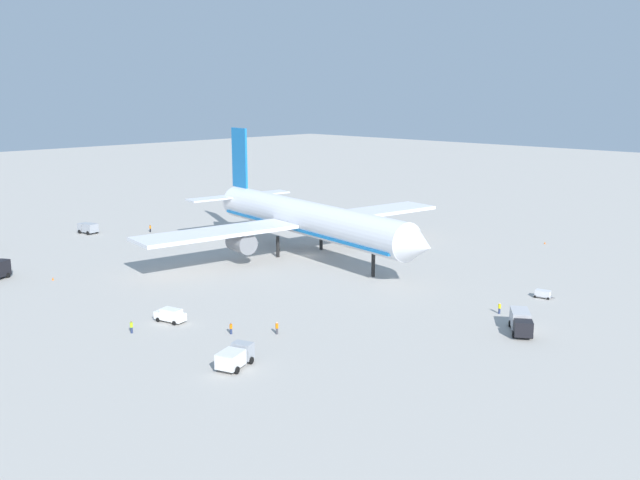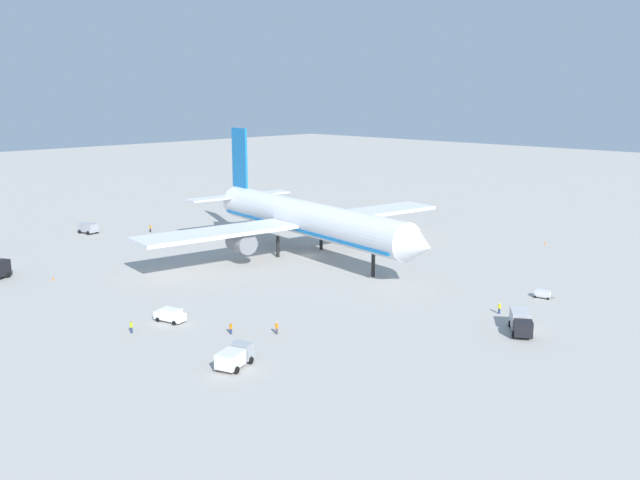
# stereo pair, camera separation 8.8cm
# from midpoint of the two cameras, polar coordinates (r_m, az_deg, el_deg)

# --- Properties ---
(ground_plane) EXTENTS (600.00, 600.00, 0.00)m
(ground_plane) POSITION_cam_midpoint_polar(r_m,az_deg,el_deg) (139.61, -0.97, -1.31)
(ground_plane) COLOR #ADA8A0
(airliner) EXTENTS (69.46, 70.02, 24.55)m
(airliner) POSITION_cam_midpoint_polar(r_m,az_deg,el_deg) (139.00, -1.31, 1.78)
(airliner) COLOR white
(airliner) RESTS_ON ground
(service_truck_0) EXTENTS (5.98, 7.10, 2.75)m
(service_truck_0) POSITION_cam_midpoint_polar(r_m,az_deg,el_deg) (99.40, 16.27, -6.48)
(service_truck_0) COLOR black
(service_truck_0) RESTS_ON ground
(service_truck_3) EXTENTS (5.08, 3.42, 2.40)m
(service_truck_3) POSITION_cam_midpoint_polar(r_m,az_deg,el_deg) (170.44, -18.58, 0.97)
(service_truck_3) COLOR #999EA5
(service_truck_3) RESTS_ON ground
(service_truck_4) EXTENTS (4.09, 5.72, 2.48)m
(service_truck_4) POSITION_cam_midpoint_polar(r_m,az_deg,el_deg) (84.52, -7.03, -9.52)
(service_truck_4) COLOR #999EA5
(service_truck_4) RESTS_ON ground
(service_van) EXTENTS (4.97, 2.99, 1.97)m
(service_van) POSITION_cam_midpoint_polar(r_m,az_deg,el_deg) (102.09, -12.24, -6.06)
(service_van) COLOR white
(service_van) RESTS_ON ground
(baggage_cart_0) EXTENTS (2.70, 3.34, 1.19)m
(baggage_cart_0) POSITION_cam_midpoint_polar(r_m,az_deg,el_deg) (203.63, -2.71, 3.12)
(baggage_cart_0) COLOR #26598C
(baggage_cart_0) RESTS_ON ground
(baggage_cart_1) EXTENTS (3.42, 2.00, 1.26)m
(baggage_cart_1) POSITION_cam_midpoint_polar(r_m,az_deg,el_deg) (116.83, 17.94, -4.24)
(baggage_cart_1) COLOR gray
(baggage_cart_1) RESTS_ON ground
(ground_worker_0) EXTENTS (0.56, 0.56, 1.75)m
(ground_worker_0) POSITION_cam_midpoint_polar(r_m,az_deg,el_deg) (95.08, -3.57, -7.26)
(ground_worker_0) COLOR #3F3F47
(ground_worker_0) RESTS_ON ground
(ground_worker_1) EXTENTS (0.48, 0.48, 1.68)m
(ground_worker_1) POSITION_cam_midpoint_polar(r_m,az_deg,el_deg) (106.82, 14.61, -5.47)
(ground_worker_1) COLOR navy
(ground_worker_1) RESTS_ON ground
(ground_worker_2) EXTENTS (0.52, 0.52, 1.61)m
(ground_worker_2) POSITION_cam_midpoint_polar(r_m,az_deg,el_deg) (95.74, -7.35, -7.25)
(ground_worker_2) COLOR navy
(ground_worker_2) RESTS_ON ground
(ground_worker_3) EXTENTS (0.57, 0.57, 1.79)m
(ground_worker_3) POSITION_cam_midpoint_polar(r_m,az_deg,el_deg) (167.96, -13.82, 0.94)
(ground_worker_3) COLOR black
(ground_worker_3) RESTS_ON ground
(ground_worker_4) EXTENTS (0.49, 0.49, 1.75)m
(ground_worker_4) POSITION_cam_midpoint_polar(r_m,az_deg,el_deg) (98.73, -15.29, -6.94)
(ground_worker_4) COLOR navy
(ground_worker_4) RESTS_ON ground
(traffic_cone_0) EXTENTS (0.36, 0.36, 0.55)m
(traffic_cone_0) POSITION_cam_midpoint_polar(r_m,az_deg,el_deg) (130.34, -21.17, -3.00)
(traffic_cone_0) COLOR orange
(traffic_cone_0) RESTS_ON ground
(traffic_cone_1) EXTENTS (0.36, 0.36, 0.55)m
(traffic_cone_1) POSITION_cam_midpoint_polar(r_m,az_deg,el_deg) (158.25, 18.09, -0.22)
(traffic_cone_1) COLOR orange
(traffic_cone_1) RESTS_ON ground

